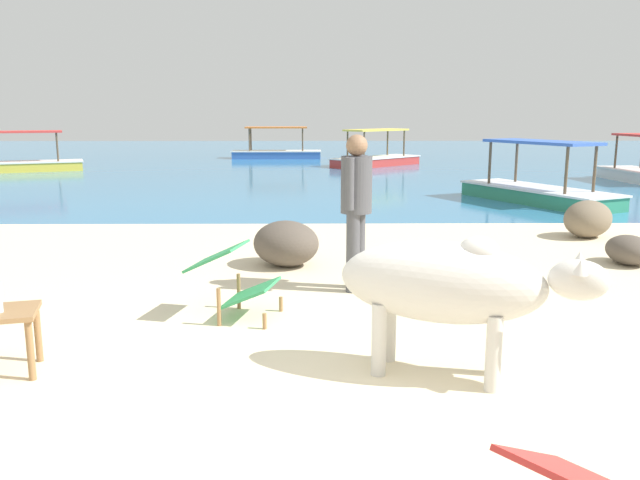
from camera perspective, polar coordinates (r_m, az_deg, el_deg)
name	(u,v)px	position (r m, az deg, el deg)	size (l,w,h in m)	color
sand_beach	(270,418)	(4.16, -4.47, -15.38)	(18.00, 14.00, 0.04)	beige
water_surface	(306,161)	(25.78, -1.26, 7.00)	(60.00, 36.00, 0.03)	teal
cow	(448,284)	(4.56, 11.20, -3.82)	(1.81, 1.01, 1.02)	beige
deck_chair_far	(234,276)	(5.89, -7.60, -3.19)	(0.87, 0.69, 0.68)	olive
person_standing	(356,201)	(6.66, 3.22, 3.49)	(0.32, 0.48, 1.62)	#4C4C51
shore_rock_large	(588,219)	(10.43, 22.55, 1.73)	(0.83, 0.64, 0.56)	#756651
shore_rock_medium	(629,250)	(8.80, 25.59, -0.79)	(0.68, 0.52, 0.36)	brown
shore_rock_small	(286,243)	(7.85, -3.01, -0.30)	(0.83, 0.77, 0.55)	brown
boat_red	(376,158)	(23.18, 4.97, 7.21)	(3.45, 3.38, 1.29)	#C63833
boat_green	(538,189)	(14.36, 18.66, 4.25)	(2.65, 3.81, 1.29)	#338E66
boat_yellow	(22,163)	(22.99, -24.77, 6.20)	(3.84, 2.41, 1.29)	gold
boat_blue	(277,152)	(27.00, -3.85, 7.78)	(3.69, 1.21, 1.29)	#3866B7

